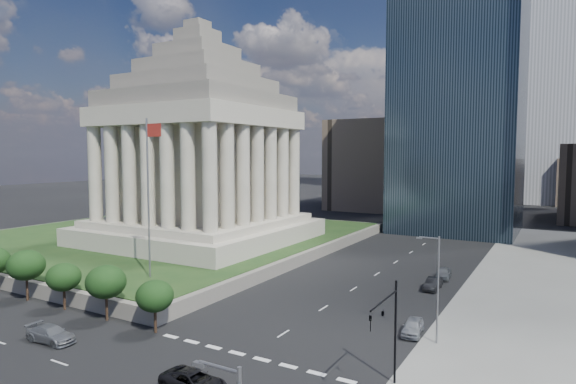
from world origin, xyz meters
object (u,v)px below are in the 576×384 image
Objects in this scene: war_memorial at (199,132)px; parked_sedan_mid at (433,284)px; street_lamp_north at (436,283)px; traffic_signal_ne at (388,323)px; parked_sedan_far at (444,273)px; suv_grey at (51,334)px; pickup_truck at (194,382)px; flagpole at (149,189)px; parked_sedan_near at (413,327)px.

parked_sedan_mid is at bearing -6.87° from war_memorial.
street_lamp_north is at bearing -25.92° from war_memorial.
parked_sedan_far is at bearing 95.65° from traffic_signal_ne.
pickup_truck is at bearing -94.56° from suv_grey.
parked_sedan_far reaches higher than suv_grey.
street_lamp_north is (35.16, 1.00, -7.45)m from flagpole.
traffic_signal_ne reaches higher than parked_sedan_near.
war_memorial is 8.45× the size of parked_sedan_far.
street_lamp_north is at bearing -75.89° from parked_sedan_mid.
flagpole is 3.65× the size of pickup_truck.
street_lamp_north is 1.82× the size of pickup_truck.
parked_sedan_far is at bearing -8.31° from pickup_truck.
parked_sedan_far is (-1.95, 22.92, 0.03)m from parked_sedan_near.
pickup_truck is (34.13, -41.16, -20.64)m from war_memorial.
traffic_signal_ne is 35.86m from parked_sedan_far.
street_lamp_north is (0.83, 11.30, 0.41)m from traffic_signal_ne.
war_memorial is 54.92m from street_lamp_north.
traffic_signal_ne is 13.36m from parked_sedan_near.
street_lamp_north is 18.98m from parked_sedan_mid.
traffic_signal_ne is at bearing -80.92° from suv_grey.
pickup_truck is (21.95, -17.16, -12.35)m from flagpole.
war_memorial is 8.64× the size of parked_sedan_mid.
street_lamp_north reaches higher than parked_sedan_near.
war_memorial is at bearing 143.58° from traffic_signal_ne.
suv_grey is (-31.06, -17.54, -4.91)m from street_lamp_north.
parked_sedan_far reaches higher than parked_sedan_near.
parked_sedan_near is 0.96× the size of parked_sedan_far.
traffic_signal_ne is 11.34m from street_lamp_north.
suv_grey is 49.48m from parked_sedan_far.
parked_sedan_mid is at bearing 96.85° from traffic_signal_ne.
flagpole reaches higher than parked_sedan_far.
street_lamp_north reaches higher than parked_sedan_far.
parked_sedan_mid is (26.73, 35.36, -0.01)m from suv_grey.
street_lamp_north is 22.98m from pickup_truck.
suv_grey is at bearing 91.57° from pickup_truck.
street_lamp_north is at bearing -32.71° from parked_sedan_near.
traffic_signal_ne reaches higher than suv_grey.
war_memorial is 47.70m from parked_sedan_far.
traffic_signal_ne is 1.81× the size of parked_sedan_near.
pickup_truck reaches higher than parked_sedan_mid.
flagpole reaches higher than parked_sedan_near.
war_memorial is 7.49× the size of suv_grey.
street_lamp_north reaches higher than suv_grey.
pickup_truck is 1.24× the size of parked_sedan_near.
traffic_signal_ne is (34.33, -10.30, -7.86)m from flagpole.
flagpole reaches higher than street_lamp_north.
parked_sedan_near is (10.83, 19.34, -0.01)m from pickup_truck.
parked_sedan_near is 23.00m from parked_sedan_far.
flagpole is 2.00× the size of street_lamp_north.
suv_grey is 1.13× the size of parked_sedan_far.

